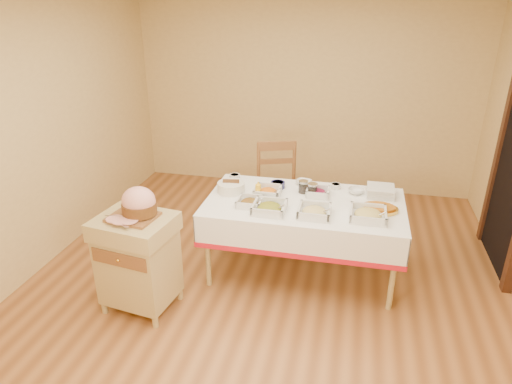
% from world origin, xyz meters
% --- Properties ---
extents(room_shell, '(5.00, 5.00, 5.00)m').
position_xyz_m(room_shell, '(0.00, 0.00, 1.30)').
color(room_shell, '#9B5E30').
rests_on(room_shell, ground).
extents(dining_table, '(1.82, 1.02, 0.76)m').
position_xyz_m(dining_table, '(0.30, 0.30, 0.60)').
color(dining_table, tan).
rests_on(dining_table, ground).
extents(butcher_cart, '(0.68, 0.59, 0.86)m').
position_xyz_m(butcher_cart, '(-0.99, -0.55, 0.49)').
color(butcher_cart, tan).
rests_on(butcher_cart, ground).
extents(dining_chair, '(0.59, 0.58, 1.04)m').
position_xyz_m(dining_chair, '(-0.07, 1.03, 0.54)').
color(dining_chair, brown).
rests_on(dining_chair, ground).
extents(ham_on_board, '(0.39, 0.38, 0.26)m').
position_xyz_m(ham_on_board, '(-0.95, -0.52, 0.97)').
color(ham_on_board, brown).
rests_on(ham_on_board, butcher_cart).
extents(serving_dish_a, '(0.23, 0.22, 0.10)m').
position_xyz_m(serving_dish_a, '(-0.18, 0.11, 0.79)').
color(serving_dish_a, silver).
rests_on(serving_dish_a, dining_table).
extents(serving_dish_b, '(0.29, 0.29, 0.12)m').
position_xyz_m(serving_dish_b, '(0.02, 0.03, 0.80)').
color(serving_dish_b, silver).
rests_on(serving_dish_b, dining_table).
extents(serving_dish_c, '(0.28, 0.28, 0.11)m').
position_xyz_m(serving_dish_c, '(0.42, 0.04, 0.80)').
color(serving_dish_c, silver).
rests_on(serving_dish_c, dining_table).
extents(serving_dish_d, '(0.31, 0.31, 0.12)m').
position_xyz_m(serving_dish_d, '(0.87, 0.08, 0.80)').
color(serving_dish_d, silver).
rests_on(serving_dish_d, dining_table).
extents(serving_dish_e, '(0.25, 0.24, 0.12)m').
position_xyz_m(serving_dish_e, '(-0.06, 0.37, 0.80)').
color(serving_dish_e, silver).
rests_on(serving_dish_e, dining_table).
extents(serving_dish_f, '(0.23, 0.22, 0.10)m').
position_xyz_m(serving_dish_f, '(0.40, 0.47, 0.79)').
color(serving_dish_f, silver).
rests_on(serving_dish_f, dining_table).
extents(small_bowl_left, '(0.11, 0.11, 0.05)m').
position_xyz_m(small_bowl_left, '(-0.48, 0.69, 0.79)').
color(small_bowl_left, silver).
rests_on(small_bowl_left, dining_table).
extents(small_bowl_mid, '(0.14, 0.14, 0.06)m').
position_xyz_m(small_bowl_mid, '(-0.00, 0.57, 0.79)').
color(small_bowl_mid, navy).
rests_on(small_bowl_mid, dining_table).
extents(small_bowl_right, '(0.10, 0.10, 0.05)m').
position_xyz_m(small_bowl_right, '(0.56, 0.67, 0.79)').
color(small_bowl_right, silver).
rests_on(small_bowl_right, dining_table).
extents(bowl_white_imported, '(0.18, 0.18, 0.04)m').
position_xyz_m(bowl_white_imported, '(0.24, 0.72, 0.78)').
color(bowl_white_imported, silver).
rests_on(bowl_white_imported, dining_table).
extents(bowl_small_imported, '(0.17, 0.17, 0.05)m').
position_xyz_m(bowl_small_imported, '(0.76, 0.59, 0.78)').
color(bowl_small_imported, silver).
rests_on(bowl_small_imported, dining_table).
extents(preserve_jar_left, '(0.10, 0.10, 0.12)m').
position_xyz_m(preserve_jar_left, '(0.26, 0.50, 0.81)').
color(preserve_jar_left, silver).
rests_on(preserve_jar_left, dining_table).
extents(preserve_jar_right, '(0.10, 0.10, 0.12)m').
position_xyz_m(preserve_jar_right, '(0.35, 0.45, 0.82)').
color(preserve_jar_right, silver).
rests_on(preserve_jar_right, dining_table).
extents(mustard_bottle, '(0.05, 0.05, 0.17)m').
position_xyz_m(mustard_bottle, '(-0.14, 0.29, 0.83)').
color(mustard_bottle, yellow).
rests_on(mustard_bottle, dining_table).
extents(bread_basket, '(0.27, 0.27, 0.12)m').
position_xyz_m(bread_basket, '(-0.42, 0.37, 0.81)').
color(bread_basket, silver).
rests_on(bread_basket, dining_table).
extents(plate_stack, '(0.25, 0.25, 0.09)m').
position_xyz_m(plate_stack, '(0.98, 0.59, 0.81)').
color(plate_stack, silver).
rests_on(plate_stack, dining_table).
extents(brass_platter, '(0.34, 0.25, 0.04)m').
position_xyz_m(brass_platter, '(0.96, 0.26, 0.78)').
color(brass_platter, gold).
rests_on(brass_platter, dining_table).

